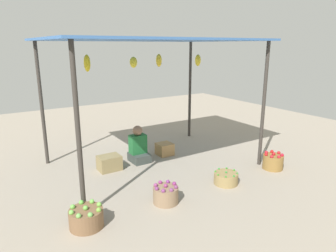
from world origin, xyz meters
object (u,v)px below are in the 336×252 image
at_px(wooden_crate_near_vendor, 109,163).
at_px(wooden_crate_stacked_rear, 165,149).
at_px(vendor_person, 138,148).
at_px(basket_red_apples, 273,161).
at_px(basket_green_chilies, 226,178).
at_px(basket_purple_onions, 166,194).
at_px(basket_green_apples, 86,218).

xyz_separation_m(wooden_crate_near_vendor, wooden_crate_stacked_rear, (1.39, 0.14, -0.01)).
bearing_deg(vendor_person, wooden_crate_near_vendor, -171.33).
bearing_deg(vendor_person, basket_red_apples, -41.23).
bearing_deg(vendor_person, wooden_crate_stacked_rear, 3.14).
distance_m(basket_green_chilies, wooden_crate_near_vendor, 2.29).
xyz_separation_m(basket_purple_onions, basket_green_chilies, (1.27, -0.01, -0.03)).
height_order(basket_purple_onions, wooden_crate_near_vendor, basket_purple_onions).
xyz_separation_m(basket_green_chilies, basket_red_apples, (1.27, 0.00, 0.05)).
distance_m(basket_purple_onions, wooden_crate_near_vendor, 1.73).
xyz_separation_m(basket_purple_onions, wooden_crate_stacked_rear, (1.14, 1.86, -0.01)).
bearing_deg(vendor_person, basket_green_apples, -133.92).
bearing_deg(basket_green_apples, basket_red_apples, -0.41).
distance_m(basket_red_apples, wooden_crate_stacked_rear, 2.33).
distance_m(basket_green_apples, wooden_crate_stacked_rear, 3.03).
relative_size(basket_green_chilies, wooden_crate_near_vendor, 0.99).
relative_size(vendor_person, wooden_crate_near_vendor, 1.80).
bearing_deg(wooden_crate_near_vendor, basket_green_apples, -121.20).
relative_size(vendor_person, wooden_crate_stacked_rear, 2.33).
distance_m(basket_green_chilies, wooden_crate_stacked_rear, 1.87).
distance_m(basket_purple_onions, wooden_crate_stacked_rear, 2.18).
relative_size(basket_green_apples, wooden_crate_near_vendor, 1.07).
bearing_deg(basket_red_apples, basket_green_apples, 179.59).
bearing_deg(wooden_crate_near_vendor, basket_red_apples, -31.61).
bearing_deg(wooden_crate_near_vendor, basket_green_chilies, -48.64).
xyz_separation_m(basket_green_chilies, wooden_crate_stacked_rear, (-0.13, 1.86, 0.03)).
distance_m(vendor_person, wooden_crate_near_vendor, 0.73).
bearing_deg(basket_purple_onions, basket_red_apples, -0.08).
bearing_deg(wooden_crate_stacked_rear, basket_purple_onions, -121.60).
xyz_separation_m(vendor_person, wooden_crate_stacked_rear, (0.68, 0.04, -0.16)).
relative_size(basket_green_apples, basket_red_apples, 1.17).
xyz_separation_m(basket_green_apples, basket_green_chilies, (2.54, -0.03, -0.03)).
height_order(wooden_crate_near_vendor, wooden_crate_stacked_rear, wooden_crate_near_vendor).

